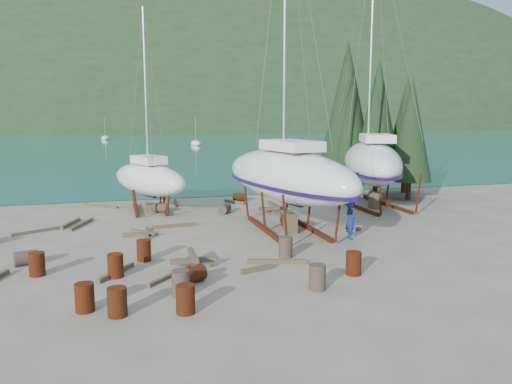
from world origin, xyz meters
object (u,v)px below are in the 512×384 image
object	(u,v)px
large_sailboat_far	(372,162)
small_sailboat_shore	(149,178)
large_sailboat_near	(287,175)
worker	(350,221)

from	to	relation	value
large_sailboat_far	small_sailboat_shore	bearing A→B (deg)	-169.32
large_sailboat_near	small_sailboat_shore	xyz separation A→B (m)	(-6.46, 7.52, -0.86)
large_sailboat_far	small_sailboat_shore	xyz separation A→B (m)	(-14.01, 2.55, -0.91)
large_sailboat_near	large_sailboat_far	size ratio (longest dim) A/B	1.00
large_sailboat_near	small_sailboat_shore	distance (m)	9.96
large_sailboat_near	worker	bearing A→B (deg)	-59.25
large_sailboat_near	large_sailboat_far	xyz separation A→B (m)	(7.55, 4.97, 0.05)
small_sailboat_shore	worker	bearing A→B (deg)	-73.20
large_sailboat_near	worker	distance (m)	4.00
large_sailboat_near	large_sailboat_far	bearing A→B (deg)	22.03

